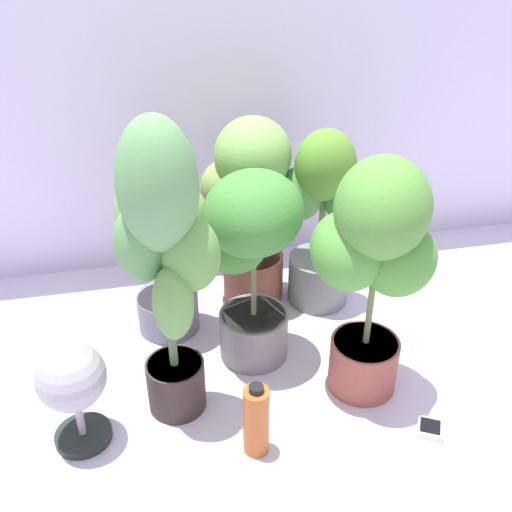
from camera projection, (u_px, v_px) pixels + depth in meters
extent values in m
plane|color=silver|center=(271.00, 372.00, 2.17)|extent=(8.00, 8.00, 0.00)
cube|color=silver|center=(226.00, 37.00, 2.35)|extent=(3.20, 0.01, 2.00)
cylinder|color=#332825|center=(176.00, 384.00, 1.99)|extent=(0.19, 0.19, 0.18)
cylinder|color=#3D3222|center=(175.00, 365.00, 1.94)|extent=(0.18, 0.18, 0.02)
cylinder|color=#5A7D4B|center=(165.00, 271.00, 1.75)|extent=(0.03, 0.03, 0.72)
ellipsoid|color=#629A5C|center=(157.00, 186.00, 1.60)|extent=(0.32, 0.32, 0.40)
ellipsoid|color=#5E9955|center=(142.00, 243.00, 1.71)|extent=(0.18, 0.16, 0.25)
ellipsoid|color=#629949|center=(191.00, 254.00, 1.72)|extent=(0.24, 0.23, 0.24)
ellipsoid|color=#659A4D|center=(173.00, 303.00, 1.73)|extent=(0.16, 0.17, 0.25)
cylinder|color=gray|center=(318.00, 278.00, 2.50)|extent=(0.25, 0.25, 0.21)
cylinder|color=#3C2E23|center=(319.00, 259.00, 2.45)|extent=(0.23, 0.23, 0.02)
cylinder|color=olive|center=(323.00, 207.00, 2.33)|extent=(0.02, 0.02, 0.46)
ellipsoid|color=#568B2E|center=(326.00, 165.00, 2.23)|extent=(0.31, 0.30, 0.28)
ellipsoid|color=#49863F|center=(300.00, 194.00, 2.30)|extent=(0.24, 0.24, 0.22)
ellipsoid|color=#438E3E|center=(344.00, 199.00, 2.31)|extent=(0.21, 0.22, 0.19)
cylinder|color=slate|center=(168.00, 311.00, 2.36)|extent=(0.24, 0.24, 0.15)
cylinder|color=#403318|center=(167.00, 297.00, 2.32)|extent=(0.22, 0.22, 0.02)
cylinder|color=#5E743E|center=(161.00, 231.00, 2.16)|extent=(0.02, 0.02, 0.57)
ellipsoid|color=#88A963|center=(155.00, 176.00, 2.05)|extent=(0.37, 0.37, 0.38)
ellipsoid|color=#78A758|center=(143.00, 212.00, 2.14)|extent=(0.29, 0.29, 0.30)
ellipsoid|color=#85A057|center=(184.00, 220.00, 2.14)|extent=(0.26, 0.26, 0.25)
cylinder|color=brown|center=(253.00, 275.00, 2.53)|extent=(0.25, 0.25, 0.20)
cylinder|color=#442A18|center=(253.00, 257.00, 2.48)|extent=(0.23, 0.23, 0.02)
cylinder|color=olive|center=(253.00, 201.00, 2.34)|extent=(0.03, 0.03, 0.50)
ellipsoid|color=#7AAE55|center=(253.00, 155.00, 2.24)|extent=(0.41, 0.41, 0.29)
ellipsoid|color=#869F54|center=(230.00, 186.00, 2.31)|extent=(0.25, 0.25, 0.22)
cylinder|color=#994D3F|center=(363.00, 363.00, 2.07)|extent=(0.24, 0.24, 0.19)
cylinder|color=#432918|center=(366.00, 343.00, 2.02)|extent=(0.22, 0.22, 0.02)
cylinder|color=olive|center=(375.00, 270.00, 1.86)|extent=(0.02, 0.02, 0.58)
ellipsoid|color=#54913A|center=(383.00, 208.00, 1.75)|extent=(0.42, 0.43, 0.31)
ellipsoid|color=#53993D|center=(347.00, 251.00, 1.83)|extent=(0.26, 0.29, 0.25)
ellipsoid|color=#509839|center=(399.00, 260.00, 1.83)|extent=(0.29, 0.27, 0.24)
cylinder|color=slate|center=(254.00, 334.00, 2.21)|extent=(0.25, 0.25, 0.18)
cylinder|color=#433724|center=(254.00, 315.00, 2.17)|extent=(0.23, 0.23, 0.02)
cylinder|color=olive|center=(254.00, 259.00, 2.04)|extent=(0.02, 0.02, 0.47)
ellipsoid|color=#428537|center=(253.00, 213.00, 1.95)|extent=(0.44, 0.43, 0.29)
ellipsoid|color=#438634|center=(233.00, 244.00, 2.02)|extent=(0.31, 0.31, 0.19)
cube|color=white|center=(430.00, 429.00, 1.93)|extent=(0.11, 0.11, 0.02)
cube|color=black|center=(430.00, 426.00, 1.92)|extent=(0.09, 0.09, 0.00)
cylinder|color=#212824|center=(84.00, 435.00, 1.90)|extent=(0.18, 0.18, 0.03)
cylinder|color=#A7A1AA|center=(80.00, 418.00, 1.86)|extent=(0.02, 0.02, 0.13)
sphere|color=#A7A1AA|center=(71.00, 377.00, 1.77)|extent=(0.28, 0.28, 0.21)
cylinder|color=#B85C24|center=(256.00, 421.00, 1.81)|extent=(0.08, 0.08, 0.25)
cylinder|color=black|center=(256.00, 389.00, 1.74)|extent=(0.04, 0.04, 0.02)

